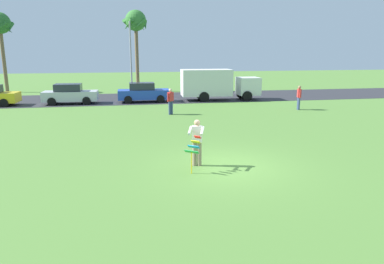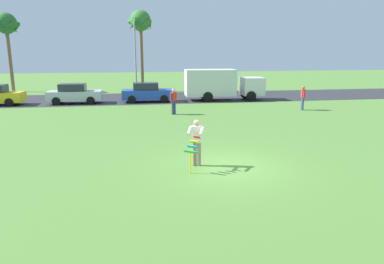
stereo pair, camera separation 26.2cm
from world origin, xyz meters
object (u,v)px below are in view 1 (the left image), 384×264
(kite_held, at_px, (194,148))
(person_walker_far, at_px, (171,101))
(parked_car_blue, at_px, (143,93))
(person_kite_flyer, at_px, (197,141))
(streetlight_pole, at_px, (131,52))
(parked_truck_white_box, at_px, (216,84))
(palm_tree_right_near, at_px, (136,24))
(palm_tree_left_near, at_px, (0,26))
(parked_car_silver, at_px, (70,94))
(person_walker_near, at_px, (299,97))

(kite_held, relative_size, person_walker_far, 0.72)
(kite_held, relative_size, parked_car_blue, 0.30)
(person_kite_flyer, xyz_separation_m, streetlight_pole, (-1.87, 24.41, 3.05))
(parked_car_blue, bearing_deg, parked_truck_white_box, -0.01)
(palm_tree_right_near, bearing_deg, parked_truck_white_box, -52.52)
(parked_car_blue, relative_size, palm_tree_left_near, 0.53)
(palm_tree_right_near, bearing_deg, parked_car_blue, -88.90)
(parked_truck_white_box, bearing_deg, parked_car_silver, 179.99)
(person_kite_flyer, xyz_separation_m, palm_tree_right_near, (-1.23, 25.46, 5.86))
(parked_car_silver, relative_size, parked_car_blue, 1.00)
(person_kite_flyer, height_order, streetlight_pole, streetlight_pole)
(kite_held, bearing_deg, person_walker_near, 49.96)
(person_kite_flyer, bearing_deg, person_walker_far, 87.86)
(palm_tree_left_near, relative_size, palm_tree_right_near, 0.96)
(palm_tree_left_near, height_order, person_walker_near, palm_tree_left_near)
(palm_tree_left_near, bearing_deg, parked_car_silver, -52.07)
(parked_car_silver, distance_m, streetlight_pole, 9.34)
(palm_tree_right_near, bearing_deg, person_walker_near, -52.50)
(parked_car_blue, distance_m, parked_truck_white_box, 6.20)
(parked_car_silver, distance_m, person_walker_near, 17.66)
(person_kite_flyer, xyz_separation_m, parked_car_silver, (-6.88, 17.22, -0.18))
(parked_car_blue, relative_size, person_walker_near, 2.44)
(parked_car_blue, bearing_deg, palm_tree_right_near, 91.10)
(parked_truck_white_box, xyz_separation_m, person_walker_far, (-4.69, -6.28, -0.48))
(palm_tree_left_near, relative_size, streetlight_pole, 1.13)
(parked_car_blue, height_order, palm_tree_left_near, palm_tree_left_near)
(kite_held, distance_m, palm_tree_left_near, 31.61)
(streetlight_pole, bearing_deg, palm_tree_left_near, 168.46)
(person_kite_flyer, height_order, person_walker_far, same)
(palm_tree_right_near, bearing_deg, person_walker_far, -83.57)
(person_kite_flyer, bearing_deg, person_walker_near, 49.04)
(kite_held, relative_size, person_walker_near, 0.72)
(parked_car_silver, bearing_deg, kite_held, -69.67)
(parked_truck_white_box, height_order, palm_tree_left_near, palm_tree_left_near)
(parked_car_silver, bearing_deg, parked_car_blue, -0.00)
(parked_car_blue, bearing_deg, parked_car_silver, 180.00)
(parked_truck_white_box, bearing_deg, kite_held, -106.64)
(person_kite_flyer, bearing_deg, kite_held, -110.60)
(parked_car_silver, xyz_separation_m, parked_car_blue, (5.81, -0.00, 0.00))
(parked_car_blue, relative_size, streetlight_pole, 0.60)
(palm_tree_left_near, xyz_separation_m, palm_tree_right_near, (13.26, -1.52, 0.29))
(person_walker_far, bearing_deg, palm_tree_right_near, 96.43)
(streetlight_pole, bearing_deg, kite_held, -86.31)
(person_kite_flyer, xyz_separation_m, person_walker_far, (0.41, 10.94, -0.02))
(kite_held, bearing_deg, parked_car_blue, 92.61)
(kite_held, height_order, streetlight_pole, streetlight_pole)
(parked_truck_white_box, xyz_separation_m, person_walker_near, (4.63, -6.02, -0.48))
(parked_car_blue, distance_m, person_walker_near, 12.36)
(person_walker_far, bearing_deg, parked_car_blue, 103.23)
(parked_car_silver, distance_m, person_walker_far, 9.62)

